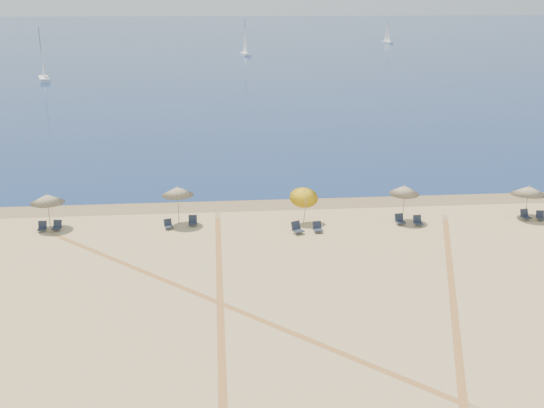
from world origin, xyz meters
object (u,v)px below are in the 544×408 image
(chair_4, at_px, (193,221))
(sailboat_2, at_px, (245,44))
(chair_2, at_px, (57,226))
(sailboat_0, at_px, (43,65))
(umbrella_1, at_px, (47,199))
(chair_3, at_px, (168,225))
(umbrella_2, at_px, (178,191))
(chair_9, at_px, (525,215))
(chair_6, at_px, (318,228))
(umbrella_3, at_px, (304,195))
(chair_7, at_px, (400,220))
(chair_1, at_px, (42,227))
(chair_10, at_px, (540,216))
(sailboat_1, at_px, (387,36))
(chair_8, at_px, (418,221))
(chair_5, at_px, (297,228))
(umbrella_5, at_px, (529,190))
(umbrella_4, at_px, (404,190))

(chair_4, xyz_separation_m, sailboat_2, (9.69, 121.01, 2.30))
(chair_2, bearing_deg, sailboat_0, 111.94)
(umbrella_1, bearing_deg, chair_2, -41.02)
(chair_3, relative_size, sailboat_0, 0.08)
(umbrella_2, bearing_deg, chair_4, -20.75)
(chair_9, bearing_deg, chair_6, 176.09)
(umbrella_3, height_order, chair_7, umbrella_3)
(chair_1, xyz_separation_m, chair_9, (31.49, -0.62, 0.02))
(umbrella_2, distance_m, chair_10, 24.00)
(chair_9, bearing_deg, umbrella_3, 169.35)
(chair_2, bearing_deg, sailboat_1, 76.39)
(sailboat_2, bearing_deg, umbrella_2, -104.32)
(chair_1, distance_m, chair_10, 32.45)
(chair_6, bearing_deg, chair_1, 167.73)
(umbrella_3, distance_m, chair_8, 7.59)
(chair_5, height_order, chair_6, chair_5)
(umbrella_5, relative_size, chair_7, 3.28)
(chair_2, relative_size, chair_9, 0.95)
(chair_3, bearing_deg, sailboat_0, 90.08)
(umbrella_1, distance_m, chair_6, 17.20)
(chair_9, relative_size, chair_10, 1.06)
(umbrella_5, relative_size, chair_1, 3.76)
(umbrella_5, xyz_separation_m, chair_10, (0.72, -0.59, -1.63))
(chair_10, bearing_deg, chair_8, -167.53)
(sailboat_2, bearing_deg, sailboat_0, -138.55)
(chair_2, relative_size, sailboat_0, 0.08)
(chair_2, distance_m, sailboat_2, 122.55)
(umbrella_3, distance_m, chair_4, 7.42)
(umbrella_4, distance_m, sailboat_2, 121.53)
(chair_4, relative_size, sailboat_0, 0.07)
(sailboat_1, bearing_deg, sailboat_0, -150.82)
(umbrella_3, bearing_deg, umbrella_5, -0.79)
(chair_2, bearing_deg, umbrella_4, 7.39)
(umbrella_2, bearing_deg, umbrella_4, -3.10)
(umbrella_1, distance_m, umbrella_5, 31.36)
(chair_1, height_order, chair_3, chair_1)
(sailboat_0, bearing_deg, umbrella_5, -74.29)
(umbrella_4, xyz_separation_m, sailboat_0, (-41.00, 76.30, 0.53))
(chair_9, xyz_separation_m, sailboat_0, (-49.24, 76.67, 2.40))
(umbrella_4, height_order, umbrella_5, umbrella_4)
(sailboat_0, bearing_deg, umbrella_4, -79.00)
(umbrella_3, xyz_separation_m, chair_7, (6.21, -0.75, -1.67))
(umbrella_2, relative_size, chair_2, 3.72)
(chair_7, xyz_separation_m, chair_8, (1.11, -0.29, -0.02))
(sailboat_1, bearing_deg, chair_10, -117.07)
(chair_2, bearing_deg, chair_1, -169.45)
(umbrella_1, xyz_separation_m, chair_10, (32.07, -1.34, -1.71))
(umbrella_3, relative_size, chair_2, 3.83)
(chair_1, height_order, sailboat_2, sailboat_2)
(chair_1, bearing_deg, chair_5, -7.70)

